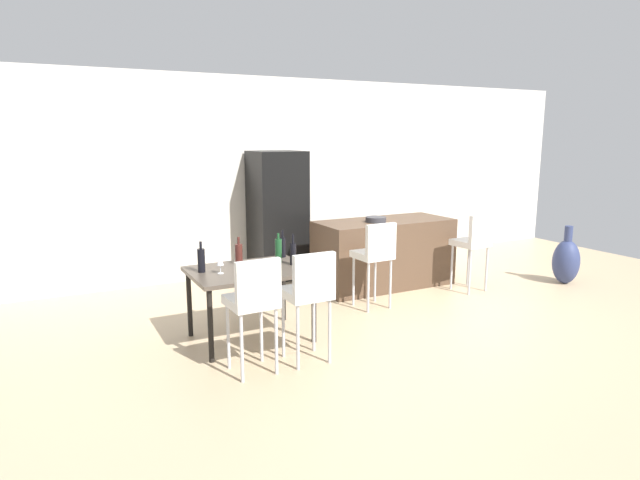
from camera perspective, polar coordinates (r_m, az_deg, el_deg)
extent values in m
plane|color=tan|center=(6.67, 10.03, -7.17)|extent=(10.00, 10.00, 0.00)
cube|color=beige|center=(8.57, -0.43, 6.94)|extent=(10.00, 0.12, 2.90)
cube|color=#4C3828|center=(7.50, 6.75, -1.38)|extent=(1.89, 0.81, 0.92)
cube|color=silver|center=(6.51, 5.54, -1.56)|extent=(0.41, 0.41, 0.08)
cube|color=silver|center=(6.33, 6.46, 0.10)|extent=(0.40, 0.07, 0.36)
cylinder|color=#B2B2B7|center=(6.64, 3.56, -4.35)|extent=(0.03, 0.03, 0.61)
cylinder|color=#B2B2B7|center=(6.81, 5.83, -3.99)|extent=(0.03, 0.03, 0.61)
cylinder|color=#B2B2B7|center=(6.38, 5.12, -5.01)|extent=(0.03, 0.03, 0.61)
cylinder|color=#B2B2B7|center=(6.56, 7.44, -4.61)|extent=(0.03, 0.03, 0.61)
cube|color=silver|center=(7.46, 15.60, -0.29)|extent=(0.43, 0.43, 0.08)
cube|color=silver|center=(7.31, 16.66, 1.18)|extent=(0.40, 0.09, 0.36)
cylinder|color=#B2B2B7|center=(7.53, 13.74, -2.79)|extent=(0.03, 0.03, 0.61)
cylinder|color=#B2B2B7|center=(7.76, 15.39, -2.47)|extent=(0.03, 0.03, 0.61)
cylinder|color=#B2B2B7|center=(7.32, 15.53, -3.28)|extent=(0.03, 0.03, 0.61)
cylinder|color=#B2B2B7|center=(7.55, 17.18, -2.93)|extent=(0.03, 0.03, 0.61)
cube|color=#4C4238|center=(5.48, -7.42, -3.26)|extent=(1.18, 0.87, 0.04)
cylinder|color=black|center=(5.78, -13.63, -6.54)|extent=(0.05, 0.05, 0.70)
cylinder|color=black|center=(6.11, -3.89, -5.30)|extent=(0.05, 0.05, 0.70)
cylinder|color=black|center=(5.09, -11.49, -8.90)|extent=(0.05, 0.05, 0.70)
cylinder|color=black|center=(5.45, -0.65, -7.28)|extent=(0.05, 0.05, 0.70)
cube|color=silver|center=(4.74, -7.30, -6.41)|extent=(0.42, 0.42, 0.08)
cube|color=silver|center=(4.53, -6.53, -4.33)|extent=(0.40, 0.08, 0.36)
cylinder|color=#B2B2B7|center=(4.94, -9.67, -9.98)|extent=(0.03, 0.03, 0.61)
cylinder|color=#B2B2B7|center=(5.05, -6.22, -9.41)|extent=(0.03, 0.03, 0.61)
cylinder|color=#B2B2B7|center=(4.66, -8.27, -11.25)|extent=(0.03, 0.03, 0.61)
cylinder|color=#B2B2B7|center=(4.78, -4.64, -10.60)|extent=(0.03, 0.03, 0.61)
cube|color=silver|center=(4.94, -1.49, -5.60)|extent=(0.40, 0.40, 0.08)
cube|color=silver|center=(4.74, -0.60, -3.57)|extent=(0.40, 0.06, 0.36)
cylinder|color=#B2B2B7|center=(5.13, -3.89, -9.06)|extent=(0.03, 0.03, 0.61)
cylinder|color=#B2B2B7|center=(5.26, -0.66, -8.53)|extent=(0.03, 0.03, 0.61)
cylinder|color=#B2B2B7|center=(4.85, -2.36, -10.23)|extent=(0.03, 0.03, 0.61)
cylinder|color=#B2B2B7|center=(4.99, 1.02, -9.62)|extent=(0.03, 0.03, 0.61)
cylinder|color=#471E19|center=(5.68, -8.57, -1.48)|extent=(0.08, 0.08, 0.21)
cylinder|color=#471E19|center=(5.65, -8.62, -0.06)|extent=(0.03, 0.03, 0.08)
cylinder|color=black|center=(5.41, -12.43, -2.13)|extent=(0.07, 0.07, 0.23)
cylinder|color=black|center=(5.37, -12.50, -0.54)|extent=(0.03, 0.03, 0.07)
cylinder|color=#194723|center=(5.70, -4.41, -1.13)|extent=(0.07, 0.07, 0.25)
cylinder|color=#194723|center=(5.67, -4.44, 0.42)|extent=(0.03, 0.03, 0.06)
cylinder|color=black|center=(5.59, -2.87, -1.49)|extent=(0.07, 0.07, 0.22)
cylinder|color=black|center=(5.56, -2.88, 0.12)|extent=(0.02, 0.02, 0.10)
cylinder|color=black|center=(5.95, -3.98, -0.79)|extent=(0.07, 0.07, 0.21)
cylinder|color=black|center=(5.92, -4.00, 0.63)|extent=(0.03, 0.03, 0.08)
cylinder|color=silver|center=(5.35, -10.45, -3.47)|extent=(0.06, 0.06, 0.00)
cylinder|color=silver|center=(5.34, -10.47, -3.04)|extent=(0.01, 0.01, 0.08)
cone|color=silver|center=(5.32, -10.50, -2.15)|extent=(0.07, 0.07, 0.09)
cube|color=black|center=(7.87, -4.52, 2.65)|extent=(0.72, 0.68, 1.84)
cylinder|color=#333338|center=(7.24, 5.91, 2.17)|extent=(0.27, 0.27, 0.07)
ellipsoid|color=navy|center=(8.34, 24.54, -2.11)|extent=(0.37, 0.37, 0.62)
cylinder|color=navy|center=(8.27, 24.76, 0.60)|extent=(0.11, 0.11, 0.22)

